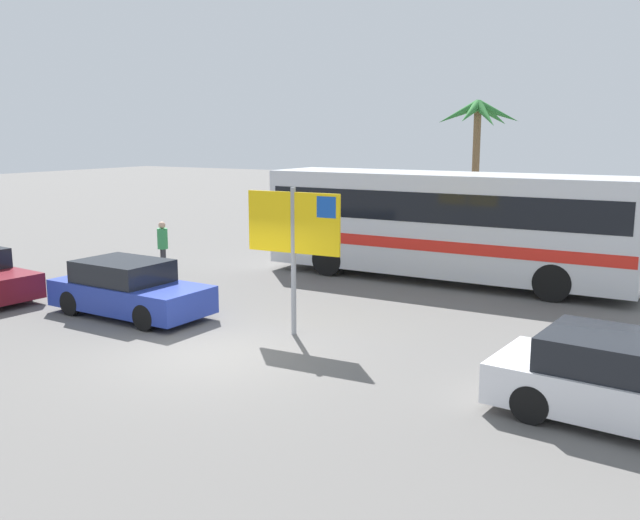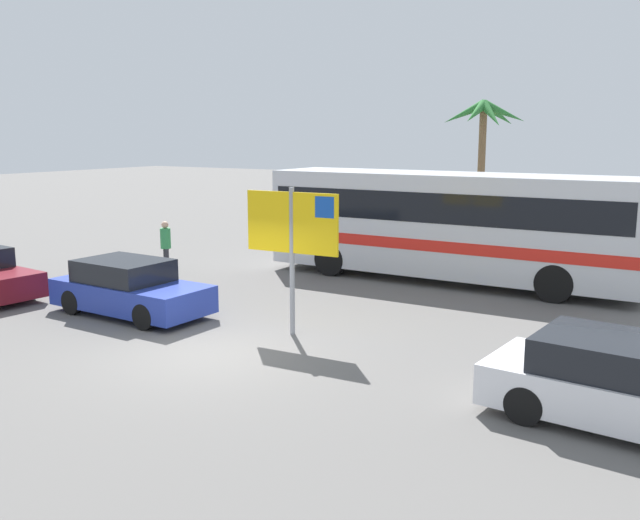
% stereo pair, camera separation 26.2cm
% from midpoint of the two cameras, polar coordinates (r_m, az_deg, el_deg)
% --- Properties ---
extents(ground, '(120.00, 120.00, 0.00)m').
position_cam_midpoint_polar(ground, '(13.99, -9.45, -7.68)').
color(ground, '#605E5B').
extents(bus_front_coach, '(10.80, 2.58, 3.17)m').
position_cam_midpoint_polar(bus_front_coach, '(20.65, 10.03, 3.20)').
color(bus_front_coach, silver).
rests_on(bus_front_coach, ground).
extents(ferry_sign, '(2.20, 0.17, 3.20)m').
position_cam_midpoint_polar(ferry_sign, '(14.63, -2.57, 2.60)').
color(ferry_sign, gray).
rests_on(ferry_sign, ground).
extents(car_white, '(4.30, 2.17, 1.32)m').
position_cam_midpoint_polar(car_white, '(11.38, 23.69, -9.31)').
color(car_white, silver).
rests_on(car_white, ground).
extents(car_blue, '(4.06, 1.83, 1.32)m').
position_cam_midpoint_polar(car_blue, '(17.20, -15.92, -2.34)').
color(car_blue, '#23389E').
rests_on(car_blue, ground).
extents(pedestrian_near_sign, '(0.32, 0.32, 1.64)m').
position_cam_midpoint_polar(pedestrian_near_sign, '(21.95, -13.19, 1.35)').
color(pedestrian_near_sign, '#2D2D33').
rests_on(pedestrian_near_sign, ground).
extents(palm_tree_seaside, '(3.62, 3.57, 5.76)m').
position_cam_midpoint_polar(palm_tree_seaside, '(31.15, 12.62, 10.89)').
color(palm_tree_seaside, brown).
rests_on(palm_tree_seaside, ground).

